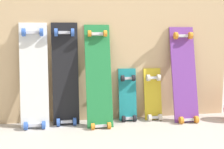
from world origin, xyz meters
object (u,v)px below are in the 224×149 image
Objects in this scene: skateboard_white at (34,79)px; skateboard_black at (65,77)px; skateboard_green at (99,79)px; skateboard_yellow at (153,97)px; skateboard_purple at (184,77)px; skateboard_teal at (128,98)px.

skateboard_black reaches higher than skateboard_white.
skateboard_green is 0.57m from skateboard_yellow.
skateboard_black reaches higher than skateboard_purple.
skateboard_yellow is at bearing 167.65° from skateboard_purple.
skateboard_white reaches higher than skateboard_purple.
skateboard_white is 1.00× the size of skateboard_black.
skateboard_purple reaches higher than skateboard_yellow.
skateboard_yellow is at bearing -0.20° from skateboard_black.
skateboard_black is 0.84m from skateboard_yellow.
skateboard_purple is (0.80, 0.01, -0.01)m from skateboard_green.
skateboard_white reaches higher than skateboard_green.
skateboard_green is (0.29, -0.07, -0.01)m from skateboard_black.
skateboard_purple is (0.52, -0.07, 0.19)m from skateboard_teal.
skateboard_green is 0.36m from skateboard_teal.
skateboard_purple is (1.36, -0.04, -0.02)m from skateboard_white.
skateboard_black is 1.77× the size of skateboard_yellow.
skateboard_white is 1.10m from skateboard_yellow.
skateboard_teal is at bearing 0.66° from skateboard_black.
skateboard_purple is at bearing 0.78° from skateboard_green.
skateboard_white is 0.27m from skateboard_black.
skateboard_black is 1.03× the size of skateboard_purple.
skateboard_black is at bearing 176.66° from skateboard_purple.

